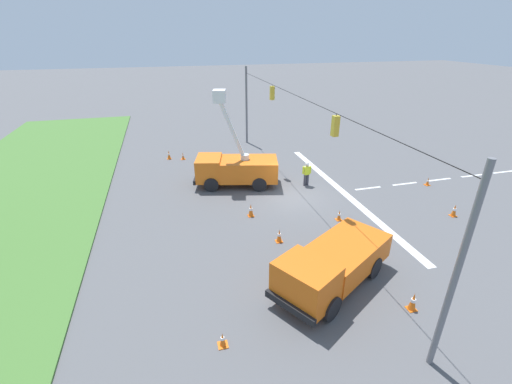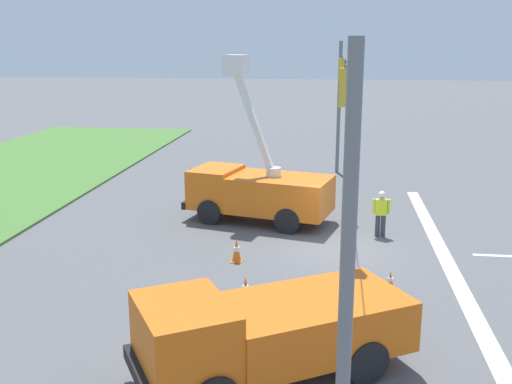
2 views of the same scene
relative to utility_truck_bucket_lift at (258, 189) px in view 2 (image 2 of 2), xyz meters
name	(u,v)px [view 2 (image 2 of 2)]	position (x,y,z in m)	size (l,w,h in m)	color
ground_plane	(337,249)	(-3.04, -3.21, -1.37)	(200.00, 200.00, 0.00)	#565659
lane_markings	(487,255)	(-3.04, -8.36, -1.36)	(17.60, 15.25, 0.01)	silver
signal_gantry	(341,130)	(-3.03, -3.21, 2.88)	(26.20, 0.33, 7.20)	slate
utility_truck_bucket_lift	(258,189)	(0.00, 0.00, 0.00)	(3.76, 6.22, 6.65)	orange
utility_truck_support_near	(268,330)	(-11.65, -1.70, -0.26)	(5.12, 6.39, 2.06)	orange
road_worker	(381,211)	(-1.42, -4.82, -0.37)	(0.26, 0.65, 1.77)	#383842
traffic_cone_foreground_left	(245,289)	(-7.85, -0.65, -1.00)	(0.36, 0.36, 0.73)	orange
traffic_cone_mid_right	(390,281)	(-6.58, -4.76, -1.06)	(0.36, 0.36, 0.63)	orange
traffic_cone_lane_edge_a	(236,251)	(-4.79, 0.11, -0.96)	(0.36, 0.36, 0.81)	orange
traffic_cone_lane_edge_b	(391,319)	(-9.10, -4.56, -1.07)	(0.36, 0.36, 0.62)	orange
traffic_cone_far_left	(191,174)	(6.90, 4.48, -0.99)	(0.36, 0.36, 0.75)	orange
traffic_cone_centre_line	(211,177)	(6.50, 3.31, -1.07)	(0.36, 0.36, 0.62)	orange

